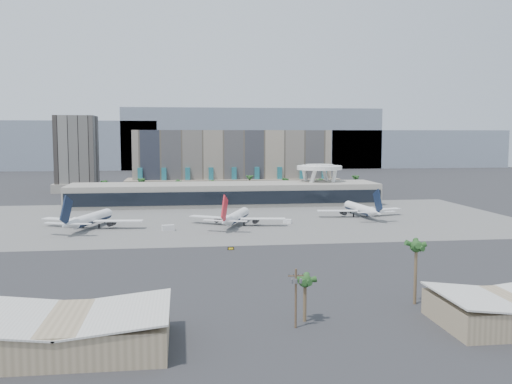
{
  "coord_description": "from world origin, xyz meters",
  "views": [
    {
      "loc": [
        -24.39,
        -204.66,
        38.2
      ],
      "look_at": [
        8.04,
        40.0,
        13.89
      ],
      "focal_mm": 40.0,
      "sensor_mm": 36.0,
      "label": 1
    }
  ],
  "objects": [
    {
      "name": "near_palm_b",
      "position": [
        28.2,
        -83.68,
        11.88
      ],
      "size": [
        6.0,
        6.0,
        14.78
      ],
      "color": "brown",
      "rests_on": "ground"
    },
    {
      "name": "office_tower",
      "position": [
        -95.0,
        200.0,
        22.94
      ],
      "size": [
        30.0,
        30.0,
        52.0
      ],
      "color": "black",
      "rests_on": "ground"
    },
    {
      "name": "hangar_left",
      "position": [
        -45.0,
        -102.0,
        3.2
      ],
      "size": [
        36.65,
        22.6,
        7.55
      ],
      "color": "gray",
      "rests_on": "ground"
    },
    {
      "name": "service_vehicle_a",
      "position": [
        -29.75,
        25.79,
        1.19
      ],
      "size": [
        5.29,
        3.4,
        2.39
      ],
      "primitive_type": "cube",
      "rotation": [
        0.0,
        0.0,
        0.22
      ],
      "color": "silver",
      "rests_on": "ground"
    },
    {
      "name": "mountain_ridge",
      "position": [
        27.88,
        470.0,
        29.89
      ],
      "size": [
        680.0,
        60.0,
        70.0
      ],
      "color": "gray",
      "rests_on": "ground"
    },
    {
      "name": "service_vehicle_b",
      "position": [
        21.72,
        38.6,
        0.93
      ],
      "size": [
        4.08,
        3.14,
        1.85
      ],
      "primitive_type": "cube",
      "rotation": [
        0.0,
        0.0,
        -0.34
      ],
      "color": "white",
      "rests_on": "ground"
    },
    {
      "name": "taxiway_sign",
      "position": [
        -7.98,
        -16.34,
        0.49
      ],
      "size": [
        2.2,
        0.58,
        0.99
      ],
      "rotation": [
        0.0,
        0.0,
        0.12
      ],
      "color": "black",
      "rests_on": "ground"
    },
    {
      "name": "palm_row",
      "position": [
        7.0,
        145.0,
        10.5
      ],
      "size": [
        157.8,
        2.8,
        13.1
      ],
      "color": "brown",
      "rests_on": "ground"
    },
    {
      "name": "apron_pad",
      "position": [
        0.0,
        55.0,
        0.03
      ],
      "size": [
        260.0,
        130.0,
        0.06
      ],
      "primitive_type": "cube",
      "color": "#5B5B59",
      "rests_on": "ground"
    },
    {
      "name": "airliner_left",
      "position": [
        -61.96,
        36.2,
        4.0
      ],
      "size": [
        43.05,
        44.57,
        15.88
      ],
      "rotation": [
        0.0,
        0.0,
        -0.31
      ],
      "color": "white",
      "rests_on": "ground"
    },
    {
      "name": "saucer_structure",
      "position": [
        55.0,
        116.0,
        18.45
      ],
      "size": [
        26.0,
        26.0,
        21.89
      ],
      "color": "white",
      "rests_on": "ground"
    },
    {
      "name": "airliner_right",
      "position": [
        60.13,
        54.05,
        3.8
      ],
      "size": [
        42.26,
        43.66,
        15.07
      ],
      "rotation": [
        0.0,
        0.0,
        0.09
      ],
      "color": "white",
      "rests_on": "ground"
    },
    {
      "name": "airliner_centre",
      "position": [
        -1.2,
        35.84,
        3.82
      ],
      "size": [
        40.76,
        42.13,
        15.16
      ],
      "rotation": [
        0.0,
        0.0,
        -0.34
      ],
      "color": "white",
      "rests_on": "ground"
    },
    {
      "name": "utility_pole",
      "position": [
        -2.0,
        -96.09,
        7.14
      ],
      "size": [
        3.2,
        0.85,
        12.0
      ],
      "color": "#4C3826",
      "rests_on": "ground"
    },
    {
      "name": "terminal",
      "position": [
        0.0,
        109.84,
        6.52
      ],
      "size": [
        170.0,
        32.5,
        14.5
      ],
      "color": "#9F998B",
      "rests_on": "ground"
    },
    {
      "name": "hotel",
      "position": [
        10.0,
        174.41,
        16.81
      ],
      "size": [
        140.0,
        30.0,
        42.0
      ],
      "color": "gray",
      "rests_on": "ground"
    },
    {
      "name": "ground",
      "position": [
        0.0,
        0.0,
        0.0
      ],
      "size": [
        900.0,
        900.0,
        0.0
      ],
      "primitive_type": "plane",
      "color": "#232326",
      "rests_on": "ground"
    },
    {
      "name": "near_palm_a",
      "position": [
        0.67,
        -92.35,
        7.2
      ],
      "size": [
        6.0,
        6.0,
        10.0
      ],
      "color": "brown",
      "rests_on": "ground"
    }
  ]
}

